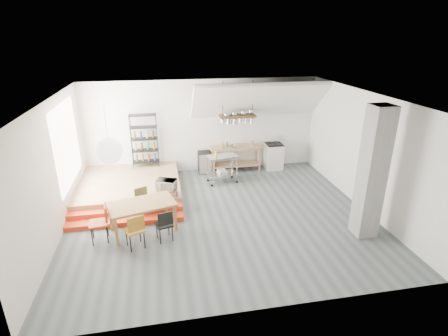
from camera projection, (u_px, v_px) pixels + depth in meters
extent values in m
plane|color=#4C5658|center=(221.00, 216.00, 9.47)|extent=(8.00, 8.00, 0.00)
cube|color=silver|center=(203.00, 126.00, 12.09)|extent=(8.00, 0.04, 3.20)
cube|color=silver|center=(53.00, 171.00, 8.20)|extent=(0.04, 7.00, 3.20)
cube|color=silver|center=(364.00, 151.00, 9.58)|extent=(0.04, 7.00, 3.20)
cube|color=white|center=(220.00, 98.00, 8.30)|extent=(8.00, 7.00, 0.02)
cube|color=white|center=(259.00, 100.00, 11.50)|extent=(4.40, 1.44, 1.32)
cube|color=white|center=(67.00, 144.00, 9.50)|extent=(0.02, 2.50, 2.20)
cube|color=#966E4B|center=(130.00, 186.00, 10.80)|extent=(3.00, 3.00, 0.40)
cube|color=red|center=(126.00, 221.00, 9.06)|extent=(3.00, 0.35, 0.13)
cube|color=red|center=(127.00, 213.00, 9.36)|extent=(3.00, 0.35, 0.27)
cube|color=gray|center=(372.00, 173.00, 8.08)|extent=(0.50, 0.50, 3.20)
cube|color=#966E4B|center=(236.00, 147.00, 12.22)|extent=(1.80, 0.60, 0.06)
cube|color=#966E4B|center=(236.00, 164.00, 12.45)|extent=(1.70, 0.55, 0.04)
cube|color=#966E4B|center=(256.00, 156.00, 12.73)|extent=(0.06, 0.06, 0.86)
cube|color=#966E4B|center=(212.00, 159.00, 12.45)|extent=(0.06, 0.06, 0.86)
cube|color=#966E4B|center=(260.00, 160.00, 12.33)|extent=(0.06, 0.06, 0.86)
cube|color=#966E4B|center=(214.00, 163.00, 12.04)|extent=(0.06, 0.06, 0.86)
cube|color=white|center=(273.00, 156.00, 12.62)|extent=(0.60, 0.60, 0.90)
cube|color=black|center=(274.00, 144.00, 12.45)|extent=(0.58, 0.58, 0.03)
cube|color=white|center=(272.00, 138.00, 12.66)|extent=(0.60, 0.05, 0.25)
cylinder|color=black|center=(277.00, 142.00, 12.59)|extent=(0.18, 0.18, 0.02)
cylinder|color=black|center=(269.00, 142.00, 12.54)|extent=(0.18, 0.18, 0.02)
cylinder|color=black|center=(279.00, 144.00, 12.34)|extent=(0.18, 0.18, 0.02)
cylinder|color=black|center=(272.00, 145.00, 12.29)|extent=(0.18, 0.18, 0.02)
cube|color=#392717|center=(237.00, 116.00, 11.61)|extent=(1.20, 0.50, 0.05)
cylinder|color=black|center=(223.00, 99.00, 11.32)|extent=(0.02, 0.02, 1.15)
cylinder|color=black|center=(253.00, 98.00, 11.49)|extent=(0.02, 0.02, 1.15)
cylinder|color=silver|center=(223.00, 121.00, 11.53)|extent=(0.16, 0.16, 0.12)
cylinder|color=silver|center=(229.00, 121.00, 11.57)|extent=(0.20, 0.20, 0.16)
cylinder|color=silver|center=(235.00, 122.00, 11.61)|extent=(0.16, 0.16, 0.20)
cylinder|color=silver|center=(241.00, 120.00, 11.63)|extent=(0.20, 0.20, 0.12)
cylinder|color=silver|center=(246.00, 120.00, 11.68)|extent=(0.16, 0.16, 0.16)
cylinder|color=silver|center=(252.00, 121.00, 11.72)|extent=(0.20, 0.20, 0.20)
cylinder|color=black|center=(157.00, 138.00, 11.82)|extent=(0.02, 0.02, 1.80)
cylinder|color=black|center=(132.00, 139.00, 11.67)|extent=(0.02, 0.02, 1.80)
cylinder|color=black|center=(157.00, 141.00, 11.49)|extent=(0.02, 0.02, 1.80)
cylinder|color=black|center=(131.00, 143.00, 11.34)|extent=(0.02, 0.02, 1.80)
cube|color=black|center=(146.00, 161.00, 11.85)|extent=(0.88, 0.38, 0.02)
cube|color=black|center=(145.00, 150.00, 11.71)|extent=(0.88, 0.38, 0.02)
cube|color=black|center=(144.00, 139.00, 11.56)|extent=(0.88, 0.38, 0.02)
cube|color=black|center=(143.00, 127.00, 11.42)|extent=(0.88, 0.38, 0.02)
cube|color=black|center=(142.00, 115.00, 11.27)|extent=(0.88, 0.38, 0.03)
cylinder|color=#347E32|center=(146.00, 158.00, 11.80)|extent=(0.07, 0.07, 0.24)
cylinder|color=olive|center=(145.00, 146.00, 11.66)|extent=(0.07, 0.07, 0.24)
cylinder|color=brown|center=(144.00, 135.00, 11.51)|extent=(0.07, 0.07, 0.24)
cube|color=#966E4B|center=(167.00, 190.00, 9.71)|extent=(0.60, 0.40, 0.03)
cylinder|color=black|center=(176.00, 189.00, 9.95)|extent=(0.02, 0.02, 0.13)
cylinder|color=black|center=(157.00, 191.00, 9.85)|extent=(0.02, 0.02, 0.13)
cylinder|color=black|center=(177.00, 194.00, 9.64)|extent=(0.02, 0.02, 0.13)
cylinder|color=black|center=(157.00, 196.00, 9.54)|extent=(0.02, 0.02, 0.13)
sphere|color=white|center=(109.00, 151.00, 7.74)|extent=(0.60, 0.60, 0.60)
cube|color=brown|center=(142.00, 205.00, 8.53)|extent=(1.77, 1.29, 0.06)
cube|color=brown|center=(166.00, 206.00, 9.27)|extent=(0.09, 0.09, 0.69)
cube|color=brown|center=(111.00, 218.00, 8.68)|extent=(0.09, 0.09, 0.69)
cube|color=brown|center=(175.00, 218.00, 8.64)|extent=(0.09, 0.09, 0.69)
cube|color=brown|center=(116.00, 232.00, 8.05)|extent=(0.09, 0.09, 0.69)
cube|color=#AB6E1D|center=(135.00, 230.00, 7.94)|extent=(0.51, 0.51, 0.04)
cube|color=#AB6E1D|center=(136.00, 224.00, 7.71)|extent=(0.37, 0.17, 0.35)
cylinder|color=black|center=(131.00, 244.00, 7.82)|extent=(0.03, 0.03, 0.44)
cylinder|color=black|center=(144.00, 240.00, 7.98)|extent=(0.03, 0.03, 0.44)
cylinder|color=black|center=(127.00, 237.00, 8.08)|extent=(0.03, 0.03, 0.44)
cylinder|color=black|center=(140.00, 234.00, 8.23)|extent=(0.03, 0.03, 0.44)
cube|color=black|center=(164.00, 224.00, 8.24)|extent=(0.45, 0.45, 0.04)
cube|color=black|center=(165.00, 219.00, 8.02)|extent=(0.35, 0.13, 0.32)
cylinder|color=black|center=(160.00, 237.00, 8.14)|extent=(0.03, 0.03, 0.41)
cylinder|color=black|center=(172.00, 234.00, 8.26)|extent=(0.03, 0.03, 0.41)
cylinder|color=black|center=(157.00, 231.00, 8.39)|extent=(0.03, 0.03, 0.41)
cylinder|color=black|center=(169.00, 228.00, 8.51)|extent=(0.03, 0.03, 0.41)
cube|color=brown|center=(144.00, 203.00, 9.26)|extent=(0.49, 0.49, 0.04)
cube|color=brown|center=(141.00, 193.00, 9.30)|extent=(0.34, 0.18, 0.33)
cylinder|color=black|center=(148.00, 207.00, 9.53)|extent=(0.03, 0.03, 0.41)
cylinder|color=black|center=(137.00, 210.00, 9.37)|extent=(0.03, 0.03, 0.41)
cylinder|color=black|center=(152.00, 211.00, 9.30)|extent=(0.03, 0.03, 0.41)
cylinder|color=black|center=(142.00, 214.00, 9.14)|extent=(0.03, 0.03, 0.41)
cube|color=#BD421B|center=(99.00, 223.00, 8.19)|extent=(0.47, 0.47, 0.04)
cube|color=#BD421B|center=(106.00, 212.00, 8.14)|extent=(0.09, 0.40, 0.37)
cylinder|color=black|center=(107.00, 235.00, 8.17)|extent=(0.03, 0.03, 0.46)
cylinder|color=black|center=(107.00, 227.00, 8.47)|extent=(0.03, 0.03, 0.46)
cylinder|color=black|center=(92.00, 237.00, 8.08)|extent=(0.03, 0.03, 0.46)
cylinder|color=black|center=(93.00, 230.00, 8.38)|extent=(0.03, 0.03, 0.46)
cube|color=silver|center=(222.00, 156.00, 11.26)|extent=(0.99, 0.65, 0.04)
cube|color=silver|center=(222.00, 173.00, 11.48)|extent=(0.99, 0.65, 0.03)
cylinder|color=silver|center=(232.00, 165.00, 11.76)|extent=(0.03, 0.03, 0.89)
sphere|color=black|center=(232.00, 177.00, 11.91)|extent=(0.08, 0.08, 0.08)
cylinder|color=silver|center=(208.00, 168.00, 11.49)|extent=(0.03, 0.03, 0.89)
sphere|color=black|center=(208.00, 180.00, 11.65)|extent=(0.08, 0.08, 0.08)
cylinder|color=silver|center=(237.00, 170.00, 11.36)|extent=(0.03, 0.03, 0.89)
sphere|color=black|center=(237.00, 182.00, 11.51)|extent=(0.08, 0.08, 0.08)
cylinder|color=silver|center=(212.00, 173.00, 11.09)|extent=(0.03, 0.03, 0.89)
sphere|color=black|center=(212.00, 185.00, 11.25)|extent=(0.08, 0.08, 0.08)
cube|color=black|center=(205.00, 162.00, 12.26)|extent=(0.45, 0.45, 0.76)
imported|color=beige|center=(166.00, 185.00, 9.66)|extent=(0.63, 0.53, 0.29)
imported|color=silver|center=(233.00, 146.00, 12.13)|extent=(0.31, 0.31, 0.06)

